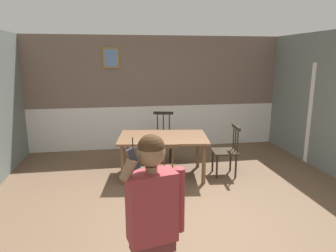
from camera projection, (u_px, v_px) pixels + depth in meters
ground_plane at (188, 216)px, 4.35m from camera, size 7.73×7.73×0.00m
room_back_partition at (156, 95)px, 7.44m from camera, size 6.18×0.17×2.70m
dining_table at (163, 141)px, 5.70m from camera, size 1.76×1.26×0.77m
chair_near_window at (164, 169)px, 4.86m from camera, size 0.47×0.47×0.92m
chair_by_doorway at (226, 151)px, 5.77m from camera, size 0.48×0.48×0.96m
chair_at_table_head at (163, 138)px, 6.63m from camera, size 0.53×0.53×1.04m
person_figure at (153, 222)px, 2.39m from camera, size 0.52×0.28×1.66m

